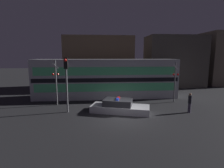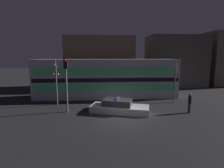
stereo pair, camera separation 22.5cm
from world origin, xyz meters
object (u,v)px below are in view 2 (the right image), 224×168
(crossing_signal_near, at_px, (175,80))
(police_car, at_px, (119,107))
(traffic_light_corner, at_px, (66,75))
(train, at_px, (106,78))
(pedestrian, at_px, (190,103))

(crossing_signal_near, bearing_deg, police_car, -155.56)
(crossing_signal_near, bearing_deg, traffic_light_corner, -166.84)
(train, height_order, crossing_signal_near, train)
(train, xyz_separation_m, pedestrian, (6.61, -6.34, -1.31))
(crossing_signal_near, bearing_deg, train, 156.27)
(police_car, xyz_separation_m, pedestrian, (5.77, -0.64, 0.41))
(crossing_signal_near, distance_m, traffic_light_corner, 10.60)
(police_car, height_order, pedestrian, pedestrian)
(train, distance_m, pedestrian, 9.25)
(police_car, bearing_deg, traffic_light_corner, -167.28)
(train, height_order, traffic_light_corner, traffic_light_corner)
(traffic_light_corner, bearing_deg, train, 57.03)
(police_car, relative_size, pedestrian, 3.09)
(police_car, bearing_deg, crossing_signal_near, 41.11)
(train, relative_size, crossing_signal_near, 3.88)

